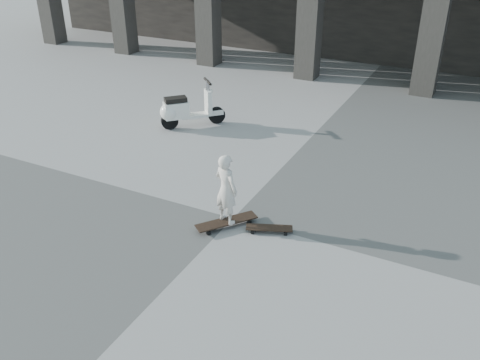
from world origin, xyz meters
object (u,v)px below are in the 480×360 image
at_px(skateboard_spare, 269,228).
at_px(scooter, 182,110).
at_px(longboard, 227,222).
at_px(child, 226,189).

height_order(skateboard_spare, scooter, scooter).
relative_size(longboard, child, 0.81).
relative_size(child, scooter, 0.97).
distance_m(longboard, child, 0.64).
xyz_separation_m(child, scooter, (-3.05, 3.41, -0.27)).
bearing_deg(skateboard_spare, child, 170.87).
bearing_deg(child, scooter, -30.67).
xyz_separation_m(skateboard_spare, child, (-0.71, -0.17, 0.65)).
height_order(longboard, scooter, scooter).
distance_m(child, scooter, 4.59).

